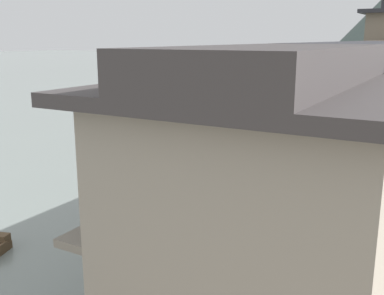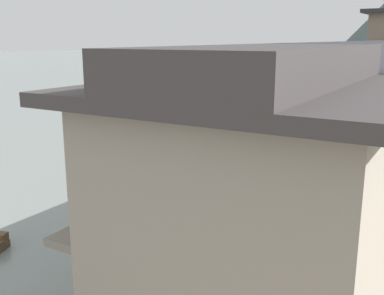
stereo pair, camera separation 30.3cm
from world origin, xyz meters
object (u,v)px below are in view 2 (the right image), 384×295
Objects in this scene: boat_moored_far at (345,119)px; house_waterfront_tall at (373,114)px; boat_midriver_drifting at (369,102)px; house_waterfront_nearest at (264,201)px; mooring_post_dock_near at (222,221)px; boat_moored_third at (313,107)px; mooring_post_dock_mid at (316,152)px; house_waterfront_second at (334,142)px; boat_moored_nearest at (317,138)px; stone_bridge at (365,64)px; boat_moored_second at (284,159)px.

house_waterfront_tall reaches higher than boat_moored_far.
boat_moored_far is 12.81m from boat_midriver_drifting.
house_waterfront_nearest is 8.16× the size of mooring_post_dock_near.
mooring_post_dock_mid is at bearing -73.66° from boat_moored_third.
house_waterfront_second reaches higher than mooring_post_dock_mid.
house_waterfront_tall reaches higher than boat_moored_third.
house_waterfront_second is at bearing -71.58° from mooring_post_dock_mid.
boat_midriver_drifting is at bearing 91.30° from boat_moored_far.
boat_moored_nearest is 5.42× the size of mooring_post_dock_near.
boat_moored_nearest is at bearing -89.09° from boat_midriver_drifting.
stone_bridge is at bearing 98.92° from house_waterfront_nearest.
house_waterfront_second is 7.06× the size of mooring_post_dock_near.
boat_moored_second is at bearing 117.11° from house_waterfront_second.
boat_moored_nearest is 5.57× the size of mooring_post_dock_mid.
mooring_post_dock_near is at bearing -78.95° from boat_moored_third.
house_waterfront_nearest is 12.99m from house_waterfront_tall.
boat_moored_far is 0.16× the size of stone_bridge.
boat_midriver_drifting is 0.67× the size of house_waterfront_nearest.
boat_moored_nearest is at bearing -82.75° from stone_bridge.
house_waterfront_nearest is 72.52m from stone_bridge.
house_waterfront_second is (9.27, -30.43, 3.45)m from boat_moored_third.
boat_midriver_drifting is 5.65× the size of mooring_post_dock_mid.
boat_moored_second is at bearing -90.48° from boat_moored_far.
boat_moored_second is at bearing 99.87° from mooring_post_dock_near.
house_waterfront_nearest reaches higher than boat_moored_third.
mooring_post_dock_near is (2.23, -39.20, 0.88)m from boat_midriver_drifting.
boat_moored_far is 0.53× the size of house_waterfront_nearest.
mooring_post_dock_near is at bearing -83.98° from boat_moored_nearest.
stone_bridge is at bearing 98.23° from mooring_post_dock_mid.
boat_moored_third reaches higher than boat_moored_second.
house_waterfront_tall is 9.68m from mooring_post_dock_near.
boat_moored_third is 38.08m from house_waterfront_nearest.
boat_moored_third is 7.61m from boat_moored_far.
mooring_post_dock_mid is (2.06, -0.98, 0.85)m from boat_moored_second.
boat_moored_second is at bearing -83.71° from stone_bridge.
house_waterfront_tall is at bearing 89.39° from house_waterfront_second.
house_waterfront_nearest is 8.39× the size of mooring_post_dock_mid.
house_waterfront_tall is at bearing 90.35° from house_waterfront_nearest.
house_waterfront_nearest is 0.30× the size of stone_bridge.
house_waterfront_second is at bearing -73.06° from boat_moored_third.
boat_moored_nearest is 0.98× the size of boat_midriver_drifting.
house_waterfront_second is at bearing -80.36° from stone_bridge.
house_waterfront_nearest reaches higher than boat_moored_second.
boat_midriver_drifting is at bearing 90.36° from boat_moored_second.
boat_moored_far is 24.94m from house_waterfront_second.
boat_midriver_drifting is at bearing 99.74° from house_waterfront_tall.
stone_bridge reaches higher than boat_moored_nearest.
boat_moored_nearest is at bearing -89.70° from boat_moored_far.
boat_moored_second is 6.80m from house_waterfront_tall.
boat_moored_far is 31.13m from house_waterfront_nearest.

